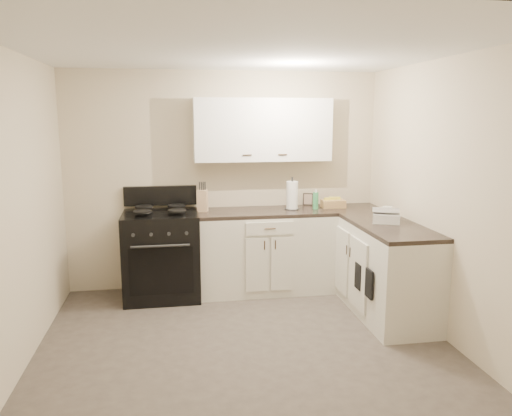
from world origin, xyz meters
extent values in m
plane|color=#473F38|center=(0.00, 0.00, 0.00)|extent=(3.60, 3.60, 0.00)
plane|color=white|center=(0.00, 0.00, 2.50)|extent=(3.60, 3.60, 0.00)
plane|color=beige|center=(0.00, 1.80, 1.25)|extent=(3.60, 0.00, 3.60)
plane|color=beige|center=(1.80, 0.00, 1.25)|extent=(0.00, 3.60, 3.60)
plane|color=beige|center=(-1.80, 0.00, 1.25)|extent=(0.00, 3.60, 3.60)
plane|color=beige|center=(0.00, -1.80, 1.25)|extent=(3.60, 0.00, 3.60)
cube|color=silver|center=(0.43, 1.50, 0.45)|extent=(1.55, 0.60, 0.90)
cube|color=silver|center=(1.50, 0.85, 0.45)|extent=(0.60, 1.90, 0.90)
cube|color=black|center=(0.43, 1.50, 0.92)|extent=(1.55, 0.60, 0.04)
cube|color=black|center=(1.50, 0.85, 0.92)|extent=(0.60, 1.90, 0.04)
cube|color=white|center=(0.43, 1.65, 1.84)|extent=(1.55, 0.30, 0.70)
cube|color=black|center=(-0.74, 1.48, 0.46)|extent=(0.82, 0.70, 0.99)
cube|color=#D5AD83|center=(-0.27, 1.56, 1.06)|extent=(0.13, 0.12, 0.24)
cylinder|color=white|center=(0.75, 1.52, 1.10)|extent=(0.14, 0.14, 0.32)
cylinder|color=#3C9D59|center=(1.02, 1.50, 1.04)|extent=(0.07, 0.07, 0.19)
cube|color=black|center=(1.00, 1.76, 1.01)|extent=(0.12, 0.08, 0.15)
cube|color=tan|center=(1.25, 1.56, 0.98)|extent=(0.27, 0.19, 0.09)
cube|color=white|center=(1.52, 0.67, 0.99)|extent=(0.34, 0.33, 0.10)
cylinder|color=silver|center=(1.53, 0.69, 1.02)|extent=(0.12, 0.12, 0.16)
cube|color=black|center=(1.18, 0.23, 0.46)|extent=(0.02, 0.16, 0.27)
cube|color=black|center=(1.18, 0.51, 0.44)|extent=(0.02, 0.15, 0.26)
camera|label=1|loc=(-0.59, -3.96, 1.99)|focal=35.00mm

